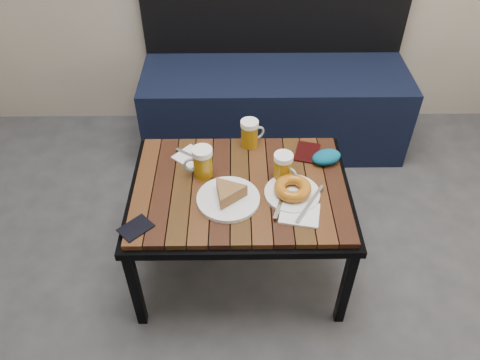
{
  "coord_description": "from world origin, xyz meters",
  "views": [
    {
      "loc": [
        0.07,
        -0.43,
        1.68
      ],
      "look_at": [
        0.08,
        0.85,
        0.5
      ],
      "focal_mm": 35.0,
      "sensor_mm": 36.0,
      "label": 1
    }
  ],
  "objects_px": {
    "plate_bagel": "(292,190)",
    "passport_navy": "(136,228)",
    "bench": "(274,98)",
    "beer_mug_centre": "(250,133)",
    "beer_mug_left": "(202,162)",
    "beer_mug_right": "(283,167)",
    "cafe_table": "(240,194)",
    "knit_pouch": "(326,157)",
    "plate_pie": "(228,195)",
    "passport_burgundy": "(307,152)"
  },
  "relations": [
    {
      "from": "plate_bagel",
      "to": "passport_navy",
      "type": "height_order",
      "value": "plate_bagel"
    },
    {
      "from": "bench",
      "to": "beer_mug_centre",
      "type": "relative_size",
      "value": 11.93
    },
    {
      "from": "beer_mug_left",
      "to": "beer_mug_right",
      "type": "distance_m",
      "value": 0.31
    },
    {
      "from": "beer_mug_centre",
      "to": "passport_navy",
      "type": "xyz_separation_m",
      "value": [
        -0.4,
        -0.46,
        -0.06
      ]
    },
    {
      "from": "cafe_table",
      "to": "knit_pouch",
      "type": "bearing_deg",
      "value": 21.13
    },
    {
      "from": "plate_bagel",
      "to": "bench",
      "type": "bearing_deg",
      "value": 89.69
    },
    {
      "from": "cafe_table",
      "to": "beer_mug_centre",
      "type": "distance_m",
      "value": 0.27
    },
    {
      "from": "bench",
      "to": "plate_pie",
      "type": "bearing_deg",
      "value": -103.62
    },
    {
      "from": "plate_pie",
      "to": "knit_pouch",
      "type": "height_order",
      "value": "plate_pie"
    },
    {
      "from": "passport_navy",
      "to": "knit_pouch",
      "type": "height_order",
      "value": "knit_pouch"
    },
    {
      "from": "bench",
      "to": "passport_navy",
      "type": "distance_m",
      "value": 1.27
    },
    {
      "from": "bench",
      "to": "passport_burgundy",
      "type": "relative_size",
      "value": 10.82
    },
    {
      "from": "bench",
      "to": "passport_burgundy",
      "type": "bearing_deg",
      "value": -83.67
    },
    {
      "from": "beer_mug_right",
      "to": "passport_burgundy",
      "type": "bearing_deg",
      "value": 98.6
    },
    {
      "from": "bench",
      "to": "passport_navy",
      "type": "height_order",
      "value": "bench"
    },
    {
      "from": "bench",
      "to": "passport_burgundy",
      "type": "height_order",
      "value": "bench"
    },
    {
      "from": "beer_mug_right",
      "to": "plate_bagel",
      "type": "distance_m",
      "value": 0.1
    },
    {
      "from": "passport_burgundy",
      "to": "passport_navy",
      "type": "bearing_deg",
      "value": -132.75
    },
    {
      "from": "plate_pie",
      "to": "beer_mug_centre",
      "type": "bearing_deg",
      "value": 75.17
    },
    {
      "from": "beer_mug_centre",
      "to": "plate_bagel",
      "type": "xyz_separation_m",
      "value": [
        0.15,
        -0.3,
        -0.04
      ]
    },
    {
      "from": "beer_mug_right",
      "to": "plate_pie",
      "type": "distance_m",
      "value": 0.24
    },
    {
      "from": "beer_mug_left",
      "to": "plate_bagel",
      "type": "distance_m",
      "value": 0.36
    },
    {
      "from": "bench",
      "to": "plate_bagel",
      "type": "relative_size",
      "value": 5.49
    },
    {
      "from": "beer_mug_centre",
      "to": "beer_mug_left",
      "type": "bearing_deg",
      "value": -162.25
    },
    {
      "from": "beer_mug_centre",
      "to": "plate_pie",
      "type": "xyz_separation_m",
      "value": [
        -0.09,
        -0.33,
        -0.03
      ]
    },
    {
      "from": "passport_burgundy",
      "to": "knit_pouch",
      "type": "bearing_deg",
      "value": -26.4
    },
    {
      "from": "passport_navy",
      "to": "knit_pouch",
      "type": "relative_size",
      "value": 0.91
    },
    {
      "from": "cafe_table",
      "to": "beer_mug_left",
      "type": "bearing_deg",
      "value": 155.93
    },
    {
      "from": "plate_pie",
      "to": "plate_bagel",
      "type": "xyz_separation_m",
      "value": [
        0.23,
        0.03,
        -0.0
      ]
    },
    {
      "from": "beer_mug_left",
      "to": "knit_pouch",
      "type": "relative_size",
      "value": 1.04
    },
    {
      "from": "beer_mug_left",
      "to": "passport_navy",
      "type": "distance_m",
      "value": 0.36
    },
    {
      "from": "beer_mug_left",
      "to": "passport_navy",
      "type": "relative_size",
      "value": 1.14
    },
    {
      "from": "cafe_table",
      "to": "beer_mug_right",
      "type": "relative_size",
      "value": 7.25
    },
    {
      "from": "beer_mug_left",
      "to": "passport_navy",
      "type": "xyz_separation_m",
      "value": [
        -0.22,
        -0.28,
        -0.06
      ]
    },
    {
      "from": "cafe_table",
      "to": "passport_burgundy",
      "type": "distance_m",
      "value": 0.34
    },
    {
      "from": "cafe_table",
      "to": "plate_bagel",
      "type": "distance_m",
      "value": 0.21
    },
    {
      "from": "beer_mug_right",
      "to": "passport_burgundy",
      "type": "xyz_separation_m",
      "value": [
        0.11,
        0.15,
        -0.06
      ]
    },
    {
      "from": "bench",
      "to": "beer_mug_left",
      "type": "height_order",
      "value": "bench"
    },
    {
      "from": "beer_mug_centre",
      "to": "passport_navy",
      "type": "bearing_deg",
      "value": -158.41
    },
    {
      "from": "beer_mug_left",
      "to": "bench",
      "type": "bearing_deg",
      "value": -114.59
    },
    {
      "from": "cafe_table",
      "to": "beer_mug_centre",
      "type": "relative_size",
      "value": 7.16
    },
    {
      "from": "cafe_table",
      "to": "knit_pouch",
      "type": "xyz_separation_m",
      "value": [
        0.34,
        0.13,
        0.07
      ]
    },
    {
      "from": "plate_bagel",
      "to": "knit_pouch",
      "type": "relative_size",
      "value": 2.13
    },
    {
      "from": "passport_burgundy",
      "to": "plate_bagel",
      "type": "bearing_deg",
      "value": -94.24
    },
    {
      "from": "cafe_table",
      "to": "plate_bagel",
      "type": "relative_size",
      "value": 3.3
    },
    {
      "from": "plate_bagel",
      "to": "passport_navy",
      "type": "xyz_separation_m",
      "value": [
        -0.55,
        -0.16,
        -0.02
      ]
    },
    {
      "from": "passport_navy",
      "to": "passport_burgundy",
      "type": "relative_size",
      "value": 0.84
    },
    {
      "from": "knit_pouch",
      "to": "beer_mug_left",
      "type": "bearing_deg",
      "value": -171.92
    },
    {
      "from": "plate_bagel",
      "to": "knit_pouch",
      "type": "bearing_deg",
      "value": 50.83
    },
    {
      "from": "beer_mug_right",
      "to": "passport_navy",
      "type": "bearing_deg",
      "value": -109.61
    }
  ]
}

